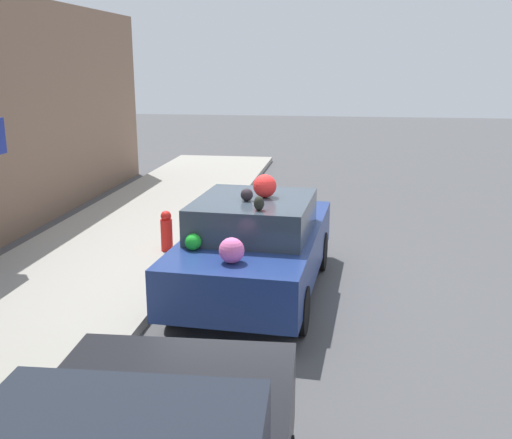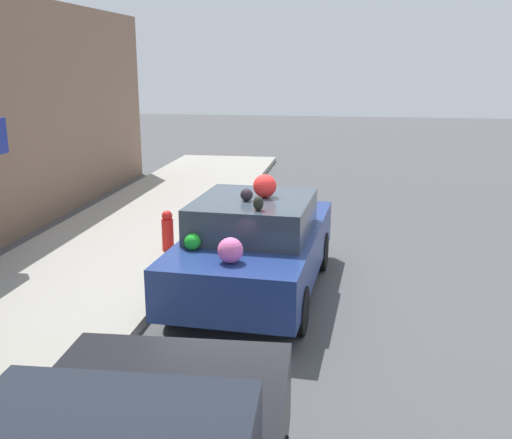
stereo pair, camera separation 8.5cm
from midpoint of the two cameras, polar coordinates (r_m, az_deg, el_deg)
ground_plane at (r=8.86m, az=-0.99°, el=-6.93°), size 60.00×60.00×0.00m
sidewalk_curb at (r=9.62m, az=-17.14°, el=-5.35°), size 24.00×3.20×0.15m
fire_hydrant at (r=10.29m, az=-8.76°, el=-1.10°), size 0.20×0.20×0.70m
art_car at (r=8.57m, az=-0.34°, el=-2.29°), size 4.05×2.00×1.77m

